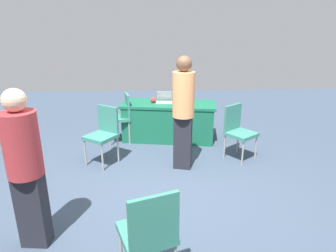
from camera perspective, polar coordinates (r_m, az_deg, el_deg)
The scene contains 11 objects.
ground_plane at distance 4.15m, azimuth -0.81°, elevation -13.05°, with size 14.40×14.40×0.00m, color #3D4C60.
table_foreground at distance 5.95m, azimuth 0.11°, elevation 1.00°, with size 1.96×1.05×0.76m.
chair_near_front at distance 2.58m, azimuth -3.74°, elevation -19.90°, with size 0.57×0.57×0.97m.
chair_aisle at distance 5.84m, azimuth -9.13°, elevation 2.25°, with size 0.53×0.53×0.97m.
chair_by_pillar at distance 4.94m, azimuth -12.54°, elevation -1.05°, with size 0.61×0.61×0.96m.
chair_back_row at distance 5.15m, azimuth 13.56°, elevation -0.56°, with size 0.62×0.62×0.94m.
person_attendee_standing at distance 3.16m, azimuth -26.26°, elevation -6.64°, with size 0.37×0.37×1.67m.
person_attendee_browsing at distance 4.50m, azimuth 3.03°, elevation 3.59°, with size 0.41×0.41×1.80m.
laptop_silver at distance 5.91m, azimuth -0.75°, elevation 5.06°, with size 0.34×0.32×0.21m.
yarn_ball at distance 5.87m, azimuth -2.88°, elevation 5.11°, with size 0.11×0.11×0.11m, color #B2382D.
scissors_red at distance 5.90m, azimuth 3.70°, elevation 4.66°, with size 0.18×0.04×0.01m, color red.
Camera 1 is at (0.12, 3.53, 2.16)m, focal length 31.07 mm.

